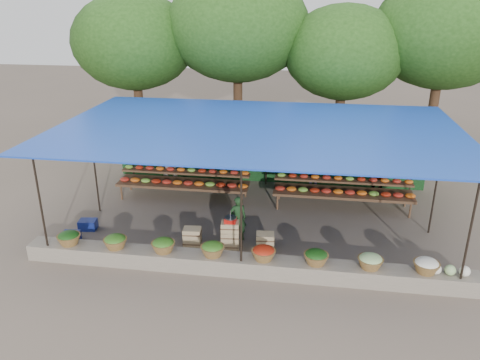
# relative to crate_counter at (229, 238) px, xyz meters

# --- Properties ---
(ground) EXTENTS (60.00, 60.00, 0.00)m
(ground) POSITION_rel_crate_counter_xyz_m (0.49, 1.70, -0.31)
(ground) COLOR #6B5C4E
(ground) RESTS_ON ground
(stone_curb) EXTENTS (10.60, 0.55, 0.40)m
(stone_curb) POSITION_rel_crate_counter_xyz_m (0.49, -1.05, -0.11)
(stone_curb) COLOR #6D6757
(stone_curb) RESTS_ON ground
(stall_canopy) EXTENTS (10.80, 6.60, 2.82)m
(stall_canopy) POSITION_rel_crate_counter_xyz_m (0.49, 1.77, 2.36)
(stall_canopy) COLOR black
(stall_canopy) RESTS_ON ground
(produce_baskets) EXTENTS (8.98, 0.58, 0.34)m
(produce_baskets) POSITION_rel_crate_counter_xyz_m (0.39, -1.05, 0.25)
(produce_baskets) COLOR brown
(produce_baskets) RESTS_ON stone_curb
(netting_backdrop) EXTENTS (10.60, 0.06, 2.50)m
(netting_backdrop) POSITION_rel_crate_counter_xyz_m (0.49, 4.85, 0.94)
(netting_backdrop) COLOR #18451E
(netting_backdrop) RESTS_ON ground
(tree_row) EXTENTS (16.51, 5.50, 7.12)m
(tree_row) POSITION_rel_crate_counter_xyz_m (1.00, 7.79, 4.39)
(tree_row) COLOR #392314
(tree_row) RESTS_ON ground
(fruit_table_left) EXTENTS (4.21, 0.95, 0.93)m
(fruit_table_left) POSITION_rel_crate_counter_xyz_m (-2.00, 3.05, 0.30)
(fruit_table_left) COLOR #45321B
(fruit_table_left) RESTS_ON ground
(fruit_table_right) EXTENTS (4.21, 0.95, 0.93)m
(fruit_table_right) POSITION_rel_crate_counter_xyz_m (3.00, 3.05, 0.30)
(fruit_table_right) COLOR #45321B
(fruit_table_right) RESTS_ON ground
(crate_counter) EXTENTS (2.38, 0.38, 0.77)m
(crate_counter) POSITION_rel_crate_counter_xyz_m (0.00, 0.00, 0.00)
(crate_counter) COLOR tan
(crate_counter) RESTS_ON ground
(weighing_scale) EXTENTS (0.30, 0.30, 0.32)m
(weighing_scale) POSITION_rel_crate_counter_xyz_m (0.04, 0.00, 0.54)
(weighing_scale) COLOR red
(weighing_scale) RESTS_ON crate_counter
(vendor_seated) EXTENTS (0.54, 0.45, 1.26)m
(vendor_seated) POSITION_rel_crate_counter_xyz_m (0.15, 0.52, 0.32)
(vendor_seated) COLOR #193719
(vendor_seated) RESTS_ON ground
(customer_left) EXTENTS (1.06, 0.92, 1.87)m
(customer_left) POSITION_rel_crate_counter_xyz_m (-2.58, 3.74, 0.62)
(customer_left) COLOR slate
(customer_left) RESTS_ON ground
(customer_mid) EXTENTS (0.98, 0.59, 1.48)m
(customer_mid) POSITION_rel_crate_counter_xyz_m (2.11, 3.98, 0.43)
(customer_mid) COLOR slate
(customer_mid) RESTS_ON ground
(customer_right) EXTENTS (1.03, 0.64, 1.64)m
(customer_right) POSITION_rel_crate_counter_xyz_m (4.11, 3.98, 0.51)
(customer_right) COLOR slate
(customer_right) RESTS_ON ground
(blue_crate_front) EXTENTS (0.47, 0.36, 0.26)m
(blue_crate_front) POSITION_rel_crate_counter_xyz_m (-4.23, -0.21, -0.18)
(blue_crate_front) COLOR navy
(blue_crate_front) RESTS_ON ground
(blue_crate_back) EXTENTS (0.52, 0.40, 0.28)m
(blue_crate_back) POSITION_rel_crate_counter_xyz_m (-4.09, 0.48, -0.17)
(blue_crate_back) COLOR navy
(blue_crate_back) RESTS_ON ground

